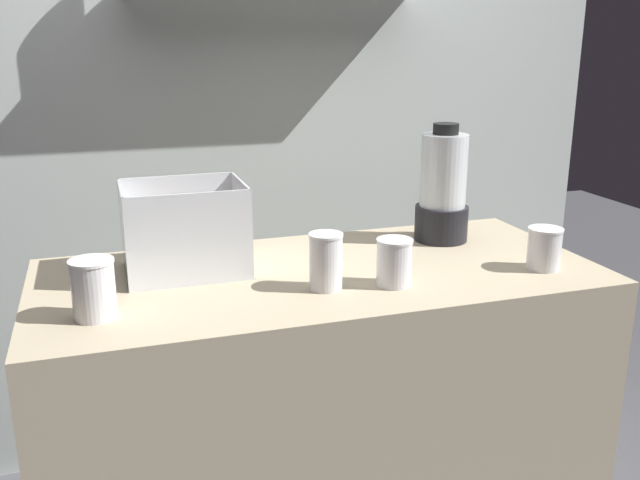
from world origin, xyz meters
The scene contains 8 objects.
counter centered at (0.00, 0.00, 0.45)m, with size 1.40×0.64×0.90m, color tan.
back_wall_unit centered at (0.00, 0.77, 1.26)m, with size 2.60×0.24×2.50m.
carrot_display_bin centered at (-0.32, 0.10, 0.97)m, with size 0.29×0.23×0.22m.
blender_pitcher centered at (0.42, 0.15, 1.04)m, with size 0.15×0.15×0.33m.
juice_cup_orange_far_left centered at (-0.54, -0.14, 0.96)m, with size 0.09×0.09×0.13m.
juice_cup_orange_left centered at (-0.03, -0.13, 0.96)m, with size 0.08×0.08×0.13m.
juice_cup_beet_middle centered at (0.13, -0.15, 0.95)m, with size 0.09×0.09×0.11m.
juice_cup_orange_right centered at (0.54, -0.16, 0.95)m, with size 0.09×0.09×0.11m.
Camera 1 is at (-0.51, -1.57, 1.47)m, focal length 39.06 mm.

